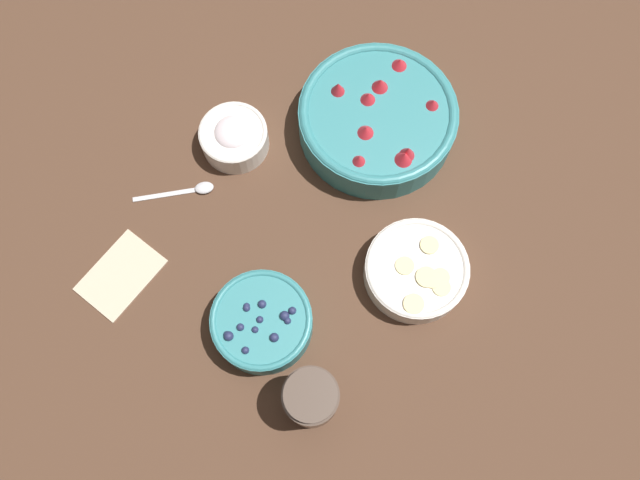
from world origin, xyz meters
The scene contains 8 objects.
ground_plane centered at (0.00, 0.00, 0.00)m, with size 4.00×4.00×0.00m, color #4C3323.
bowl_strawberries centered at (-0.19, -0.02, 0.04)m, with size 0.27×0.27×0.09m.
bowl_blueberries centered at (0.19, 0.08, 0.03)m, with size 0.16×0.16×0.06m.
bowl_bananas centered at (-0.04, 0.20, 0.03)m, with size 0.16×0.16×0.05m.
bowl_cream centered at (0.00, -0.18, 0.03)m, with size 0.12×0.12×0.06m.
jar_chocolate centered at (0.22, 0.22, 0.05)m, with size 0.08×0.08×0.11m.
napkin centered at (0.29, -0.15, 0.00)m, with size 0.14×0.10×0.01m.
spoon centered at (0.12, -0.17, 0.00)m, with size 0.12×0.09×0.01m.
Camera 1 is at (0.26, 0.27, 0.98)m, focal length 35.00 mm.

